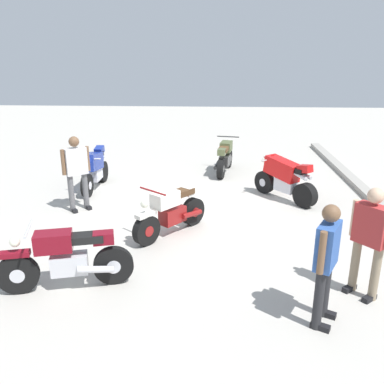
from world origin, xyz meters
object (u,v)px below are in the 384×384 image
Objects in this scene: motorcycle_blue_sportbike at (94,168)px; motorcycle_olive_vintage at (225,158)px; motorcycle_red_sportbike at (284,177)px; person_in_red_shirt at (370,235)px; person_in_blue_shirt at (326,257)px; motorcycle_cream_vintage at (171,212)px; motorcycle_maroon_cruiser at (66,258)px; person_in_white_shirt at (76,168)px.

motorcycle_olive_vintage is at bearing 117.80° from motorcycle_blue_sportbike.
person_in_red_shirt is (4.36, 0.54, 0.40)m from motorcycle_red_sportbike.
motorcycle_olive_vintage is 7.62m from person_in_blue_shirt.
person_in_red_shirt is (2.09, 3.17, 0.51)m from motorcycle_cream_vintage.
motorcycle_blue_sportbike is at bearing -93.37° from motorcycle_maroon_cruiser.
person_in_white_shirt is (3.43, -3.52, 0.54)m from motorcycle_olive_vintage.
motorcycle_olive_vintage is at bearing -155.53° from motorcycle_cream_vintage.
motorcycle_blue_sportbike is at bearing 43.82° from motorcycle_red_sportbike.
motorcycle_maroon_cruiser is at bearing 98.25° from motorcycle_red_sportbike.
person_in_red_shirt is (4.96, 5.59, 0.40)m from motorcycle_blue_sportbike.
motorcycle_maroon_cruiser is at bearing 170.26° from motorcycle_olive_vintage.
motorcycle_red_sportbike is 5.08m from motorcycle_blue_sportbike.
motorcycle_blue_sportbike is at bearing -101.24° from motorcycle_cream_vintage.
motorcycle_blue_sportbike is at bearing 143.30° from person_in_white_shirt.
motorcycle_maroon_cruiser is 5.13m from motorcycle_blue_sportbike.
motorcycle_maroon_cruiser is 1.05× the size of motorcycle_blue_sportbike.
motorcycle_maroon_cruiser is 1.26× the size of motorcycle_cream_vintage.
person_in_white_shirt is (-1.26, -2.34, 0.54)m from motorcycle_cream_vintage.
motorcycle_maroon_cruiser is 1.06× the size of motorcycle_olive_vintage.
motorcycle_maroon_cruiser is 3.86m from person_in_blue_shirt.
motorcycle_red_sportbike is at bearing -138.21° from motorcycle_olive_vintage.
motorcycle_cream_vintage is 2.71m from person_in_white_shirt.
person_in_white_shirt is 6.22m from person_in_blue_shirt.
person_in_white_shirt is 1.02× the size of person_in_blue_shirt.
person_in_red_shirt reaches higher than motorcycle_maroon_cruiser.
motorcycle_red_sportbike is 2.83m from motorcycle_olive_vintage.
motorcycle_cream_vintage is at bearing 176.89° from motorcycle_olive_vintage.
motorcycle_blue_sportbike is 1.13× the size of person_in_blue_shirt.
person_in_white_shirt reaches higher than person_in_red_shirt.
person_in_red_shirt reaches higher than motorcycle_cream_vintage.
motorcycle_olive_vintage is 7.09m from person_in_red_shirt.
person_in_red_shirt reaches higher than motorcycle_red_sportbike.
motorcycle_maroon_cruiser is at bearing 12.23° from motorcycle_blue_sportbike.
motorcycle_maroon_cruiser reaches higher than motorcycle_olive_vintage.
motorcycle_maroon_cruiser is 1.26× the size of motorcycle_red_sportbike.
motorcycle_blue_sportbike is at bearing -80.83° from person_in_red_shirt.
motorcycle_cream_vintage is 0.94× the size of person_in_blue_shirt.
person_in_red_shirt is at bearing 70.01° from person_in_blue_shirt.
person_in_blue_shirt is (0.66, 3.78, 0.48)m from motorcycle_maroon_cruiser.
person_in_white_shirt reaches higher than motorcycle_olive_vintage.
person_in_red_shirt is (3.35, 5.51, -0.03)m from person_in_white_shirt.
motorcycle_blue_sportbike is 1.10× the size of person_in_white_shirt.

